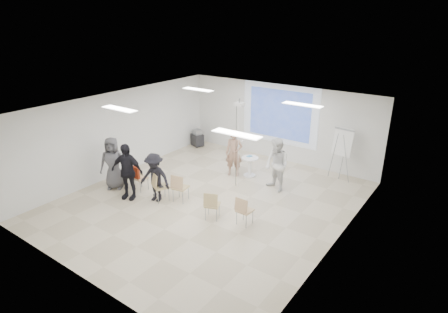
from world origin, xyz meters
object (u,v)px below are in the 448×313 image
Objects in this scene: player_right at (277,162)px; flipchart_easel at (343,143)px; pedestal_table at (250,165)px; audience_left at (127,167)px; player_left at (234,150)px; chair_left_mid at (138,177)px; chair_left_inner at (158,185)px; chair_right_inner at (212,204)px; chair_right_far at (243,209)px; audience_mid at (155,174)px; chair_center at (179,186)px; av_cart at (197,138)px; audience_outer at (113,160)px; laptop at (161,185)px; chair_far_left at (130,173)px.

player_right is 1.06× the size of flipchart_easel.
player_right reaches higher than pedestal_table.
player_left is at bearing 44.54° from audience_left.
chair_left_mid is (-2.33, -3.14, 0.10)m from pedestal_table.
chair_left_inner is 2.03m from chair_right_inner.
chair_right_far is at bearing -60.56° from player_right.
pedestal_table is 3.29m from flipchart_easel.
player_left is at bearing 61.80° from audience_mid.
chair_center is 5.24m from av_cart.
audience_outer is at bearing -65.23° from av_cart.
player_right is 2.16× the size of chair_center.
laptop is 0.45× the size of av_cart.
player_right is at bearing -19.31° from pedestal_table.
chair_left_mid is (0.35, 0.03, -0.05)m from chair_far_left.
chair_right_far is (2.35, 0.00, -0.04)m from chair_center.
chair_far_left reaches higher than chair_right_far.
audience_outer is (-2.44, -0.50, 0.45)m from chair_center.
audience_mid is 0.90× the size of audience_outer.
flipchart_easel reaches higher than chair_center.
av_cart is at bearing 102.83° from audience_mid.
player_left is at bearing -155.11° from pedestal_table.
pedestal_table is 2.16× the size of laptop.
player_left reaches higher than chair_left_mid.
av_cart is at bearing 59.89° from audience_outer.
chair_right_far is at bearing 5.53° from chair_left_mid.
flipchart_easel is at bearing 78.52° from chair_right_far.
av_cart is at bearing -37.94° from laptop.
laptop is 0.43m from audience_mid.
laptop is at bearing -127.69° from player_left.
pedestal_table is 0.98× the size of av_cart.
chair_left_mid is at bearing 155.88° from chair_right_inner.
flipchart_easel is (3.24, 1.83, 0.42)m from player_left.
flipchart_easel reaches higher than av_cart.
pedestal_table is 0.37× the size of player_right.
player_left is 2.22× the size of chair_right_inner.
player_right is 4.83m from chair_far_left.
chair_left_mid is at bearing -126.58° from pedestal_table.
audience_mid is at bearing -112.94° from pedestal_table.
audience_mid is at bearing -6.92° from chair_left_mid.
pedestal_table is at bearing 54.77° from audience_mid.
pedestal_table is 0.79× the size of chair_left_inner.
chair_right_inner is at bearing -156.10° from laptop.
audience_left is (-3.84, -0.73, 0.54)m from chair_right_far.
chair_right_inner reaches higher than chair_right_far.
audience_outer reaches higher than chair_left_inner.
chair_left_inner is 5.23m from av_cart.
chair_center is at bearing -117.88° from player_left.
audience_outer is (-1.91, -0.27, 0.49)m from laptop.
chair_left_mid is at bearing 23.41° from laptop.
flipchart_easel reaches higher than chair_left_mid.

